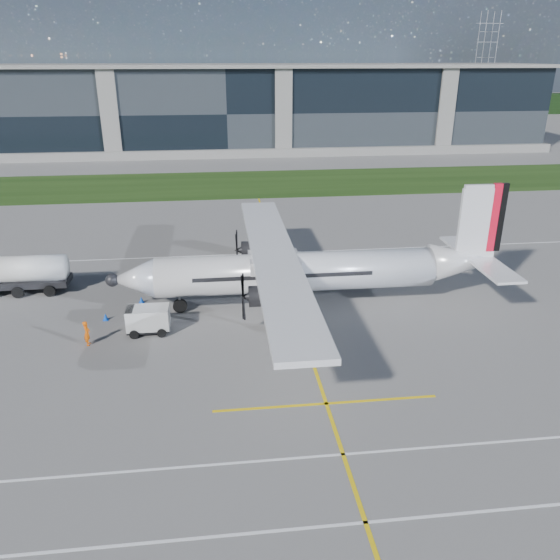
% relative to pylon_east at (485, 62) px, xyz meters
% --- Properties ---
extents(ground, '(400.00, 400.00, 0.00)m').
position_rel_pylon_east_xyz_m(ground, '(-85.00, -110.00, -15.00)').
color(ground, '#615F5C').
rests_on(ground, ground).
extents(grass_strip, '(400.00, 18.00, 0.04)m').
position_rel_pylon_east_xyz_m(grass_strip, '(-85.00, -102.00, -14.98)').
color(grass_strip, '#19320D').
rests_on(grass_strip, ground).
extents(terminal_building, '(120.00, 20.00, 15.00)m').
position_rel_pylon_east_xyz_m(terminal_building, '(-85.00, -70.00, -7.50)').
color(terminal_building, black).
rests_on(terminal_building, ground).
extents(tree_line, '(400.00, 6.00, 6.00)m').
position_rel_pylon_east_xyz_m(tree_line, '(-85.00, -10.00, -12.00)').
color(tree_line, black).
rests_on(tree_line, ground).
extents(pylon_east, '(9.00, 4.60, 30.00)m').
position_rel_pylon_east_xyz_m(pylon_east, '(0.00, 0.00, 0.00)').
color(pylon_east, gray).
rests_on(pylon_east, ground).
extents(yellow_taxiway_centerline, '(0.20, 70.00, 0.01)m').
position_rel_pylon_east_xyz_m(yellow_taxiway_centerline, '(-82.00, -140.00, -14.99)').
color(yellow_taxiway_centerline, yellow).
rests_on(yellow_taxiway_centerline, ground).
extents(white_lane_line, '(90.00, 0.15, 0.01)m').
position_rel_pylon_east_xyz_m(white_lane_line, '(-85.00, -164.00, -14.99)').
color(white_lane_line, white).
rests_on(white_lane_line, ground).
extents(turboprop_aircraft, '(28.15, 29.19, 8.76)m').
position_rel_pylon_east_xyz_m(turboprop_aircraft, '(-80.87, -143.82, -10.62)').
color(turboprop_aircraft, silver).
rests_on(turboprop_aircraft, ground).
extents(fuel_tanker_truck, '(7.79, 2.53, 2.92)m').
position_rel_pylon_east_xyz_m(fuel_tanker_truck, '(-103.30, -138.72, -13.54)').
color(fuel_tanker_truck, silver).
rests_on(fuel_tanker_truck, ground).
extents(baggage_tug, '(2.95, 1.77, 1.77)m').
position_rel_pylon_east_xyz_m(baggage_tug, '(-92.14, -146.67, -14.12)').
color(baggage_tug, silver).
rests_on(baggage_tug, ground).
extents(ground_crew_person, '(0.60, 0.80, 1.88)m').
position_rel_pylon_east_xyz_m(ground_crew_person, '(-95.83, -147.96, -14.06)').
color(ground_crew_person, '#F25907').
rests_on(ground_crew_person, ground).
extents(safety_cone_nose_port, '(0.36, 0.36, 0.50)m').
position_rel_pylon_east_xyz_m(safety_cone_nose_port, '(-93.75, -144.78, -14.75)').
color(safety_cone_nose_port, blue).
rests_on(safety_cone_nose_port, ground).
extents(safety_cone_fwd, '(0.36, 0.36, 0.50)m').
position_rel_pylon_east_xyz_m(safety_cone_fwd, '(-95.35, -144.50, -14.75)').
color(safety_cone_fwd, blue).
rests_on(safety_cone_fwd, ground).
extents(safety_cone_stbdwing, '(0.36, 0.36, 0.50)m').
position_rel_pylon_east_xyz_m(safety_cone_stbdwing, '(-83.07, -129.88, -14.75)').
color(safety_cone_stbdwing, blue).
rests_on(safety_cone_stbdwing, ground).
extents(safety_cone_nose_stbd, '(0.36, 0.36, 0.50)m').
position_rel_pylon_east_xyz_m(safety_cone_nose_stbd, '(-93.22, -141.89, -14.75)').
color(safety_cone_nose_stbd, blue).
rests_on(safety_cone_nose_stbd, ground).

